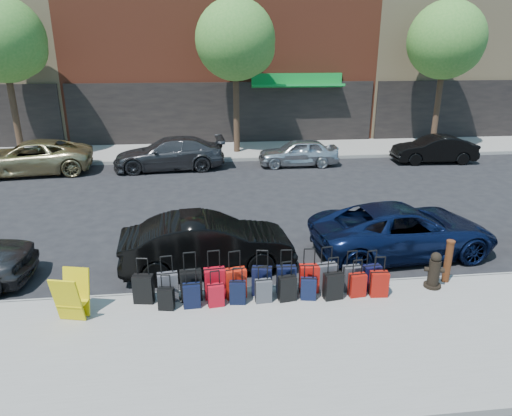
{
  "coord_description": "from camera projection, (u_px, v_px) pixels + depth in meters",
  "views": [
    {
      "loc": [
        -1.1,
        -13.44,
        5.24
      ],
      "look_at": [
        0.25,
        -1.5,
        0.96
      ],
      "focal_mm": 32.0,
      "sensor_mm": 36.0,
      "label": 1
    }
  ],
  "objects": [
    {
      "name": "suitcase_front_4",
      "position": [
        236.0,
        283.0,
        9.7
      ],
      "size": [
        0.47,
        0.32,
        1.05
      ],
      "rotation": [
        0.0,
        0.0,
        0.19
      ],
      "color": "#B41B0B",
      "rests_on": "sidewalk_near"
    },
    {
      "name": "suitcase_back_7",
      "position": [
        308.0,
        289.0,
        9.65
      ],
      "size": [
        0.35,
        0.24,
        0.77
      ],
      "rotation": [
        0.0,
        0.0,
        -0.18
      ],
      "color": "black",
      "rests_on": "sidewalk_near"
    },
    {
      "name": "car_near_1",
      "position": [
        208.0,
        244.0,
        11.12
      ],
      "size": [
        4.29,
        1.81,
        1.38
      ],
      "primitive_type": "imported",
      "rotation": [
        0.0,
        0.0,
        1.66
      ],
      "color": "black",
      "rests_on": "ground"
    },
    {
      "name": "suitcase_back_9",
      "position": [
        357.0,
        285.0,
        9.76
      ],
      "size": [
        0.37,
        0.24,
        0.83
      ],
      "rotation": [
        0.0,
        0.0,
        0.1
      ],
      "color": "maroon",
      "rests_on": "sidewalk_near"
    },
    {
      "name": "suitcase_back_5",
      "position": [
        263.0,
        291.0,
        9.55
      ],
      "size": [
        0.35,
        0.22,
        0.81
      ],
      "rotation": [
        0.0,
        0.0,
        0.08
      ],
      "color": "#3D3E43",
      "rests_on": "sidewalk_near"
    },
    {
      "name": "suitcase_front_7",
      "position": [
        309.0,
        278.0,
        9.92
      ],
      "size": [
        0.43,
        0.25,
        1.01
      ],
      "rotation": [
        0.0,
        0.0,
        -0.05
      ],
      "color": "#B2110B",
      "rests_on": "sidewalk_near"
    },
    {
      "name": "suitcase_back_8",
      "position": [
        333.0,
        286.0,
        9.65
      ],
      "size": [
        0.42,
        0.28,
        0.94
      ],
      "rotation": [
        0.0,
        0.0,
        0.14
      ],
      "color": "black",
      "rests_on": "sidewalk_near"
    },
    {
      "name": "fire_hydrant",
      "position": [
        434.0,
        271.0,
        10.09
      ],
      "size": [
        0.43,
        0.38,
        0.84
      ],
      "rotation": [
        0.0,
        0.0,
        -0.3
      ],
      "color": "black",
      "rests_on": "sidewalk_near"
    },
    {
      "name": "suitcase_back_2",
      "position": [
        192.0,
        295.0,
        9.35
      ],
      "size": [
        0.36,
        0.22,
        0.84
      ],
      "rotation": [
        0.0,
        0.0,
        0.05
      ],
      "color": "black",
      "rests_on": "sidewalk_near"
    },
    {
      "name": "car_far_1",
      "position": [
        169.0,
        154.0,
        20.35
      ],
      "size": [
        5.0,
        2.28,
        1.42
      ],
      "primitive_type": "imported",
      "rotation": [
        0.0,
        0.0,
        -1.51
      ],
      "color": "#373639",
      "rests_on": "ground"
    },
    {
      "name": "sidewalk_near",
      "position": [
        273.0,
        345.0,
        8.34
      ],
      "size": [
        60.0,
        4.0,
        0.15
      ],
      "primitive_type": "cube",
      "color": "gray",
      "rests_on": "ground"
    },
    {
      "name": "car_far_3",
      "position": [
        434.0,
        149.0,
        21.54
      ],
      "size": [
        3.9,
        1.54,
        1.26
      ],
      "primitive_type": "imported",
      "rotation": [
        0.0,
        0.0,
        -1.63
      ],
      "color": "black",
      "rests_on": "ground"
    },
    {
      "name": "suitcase_front_0",
      "position": [
        144.0,
        289.0,
        9.51
      ],
      "size": [
        0.44,
        0.29,
        0.99
      ],
      "rotation": [
        0.0,
        0.0,
        -0.16
      ],
      "color": "black",
      "rests_on": "sidewalk_near"
    },
    {
      "name": "suitcase_front_9",
      "position": [
        352.0,
        278.0,
        10.0
      ],
      "size": [
        0.4,
        0.24,
        0.92
      ],
      "rotation": [
        0.0,
        0.0,
        0.08
      ],
      "color": "#36363B",
      "rests_on": "sidewalk_near"
    },
    {
      "name": "tree_center",
      "position": [
        238.0,
        42.0,
        21.6
      ],
      "size": [
        3.8,
        3.8,
        7.27
      ],
      "color": "black",
      "rests_on": "sidewalk_far"
    },
    {
      "name": "car_near_2",
      "position": [
        403.0,
        230.0,
        12.0
      ],
      "size": [
        5.0,
        2.61,
        1.34
      ],
      "primitive_type": "imported",
      "rotation": [
        0.0,
        0.0,
        1.65
      ],
      "color": "#0D193D",
      "rests_on": "ground"
    },
    {
      "name": "tree_left",
      "position": [
        6.0,
        42.0,
        20.49
      ],
      "size": [
        3.8,
        3.8,
        7.27
      ],
      "color": "black",
      "rests_on": "sidewalk_far"
    },
    {
      "name": "suitcase_front_8",
      "position": [
        327.0,
        277.0,
        9.97
      ],
      "size": [
        0.45,
        0.29,
        1.02
      ],
      "rotation": [
        0.0,
        0.0,
        0.14
      ],
      "color": "#3E3E44",
      "rests_on": "sidewalk_near"
    },
    {
      "name": "suitcase_front_1",
      "position": [
        168.0,
        287.0,
        9.57
      ],
      "size": [
        0.44,
        0.28,
        1.01
      ],
      "rotation": [
        0.0,
        0.0,
        0.12
      ],
      "color": "#3E3E43",
      "rests_on": "sidewalk_near"
    },
    {
      "name": "suitcase_back_3",
      "position": [
        216.0,
        295.0,
        9.39
      ],
      "size": [
        0.35,
        0.23,
        0.78
      ],
      "rotation": [
        0.0,
        0.0,
        0.13
      ],
      "color": "#AA0B1A",
      "rests_on": "sidewalk_near"
    },
    {
      "name": "ground",
      "position": [
        243.0,
        221.0,
        14.45
      ],
      "size": [
        120.0,
        120.0,
        0.0
      ],
      "primitive_type": "plane",
      "color": "black",
      "rests_on": "ground"
    },
    {
      "name": "tree_right",
      "position": [
        448.0,
        42.0,
        22.71
      ],
      "size": [
        3.8,
        3.8,
        7.27
      ],
      "color": "black",
      "rests_on": "sidewalk_far"
    },
    {
      "name": "display_rack",
      "position": [
        72.0,
        296.0,
        8.89
      ],
      "size": [
        0.66,
        0.71,
        0.97
      ],
      "rotation": [
        0.0,
        0.0,
        -0.24
      ],
      "color": "#D7C00B",
      "rests_on": "sidewalk_near"
    },
    {
      "name": "suitcase_front_6",
      "position": [
        286.0,
        280.0,
        9.87
      ],
      "size": [
        0.42,
        0.25,
        1.0
      ],
      "rotation": [
        0.0,
        0.0,
        -0.05
      ],
      "color": "black",
      "rests_on": "sidewalk_near"
    },
    {
      "name": "curb_far",
      "position": [
        229.0,
        160.0,
        21.9
      ],
      "size": [
        60.0,
        0.08,
        0.15
      ],
      "primitive_type": "cube",
      "color": "gray",
      "rests_on": "ground"
    },
    {
      "name": "car_far_2",
      "position": [
        298.0,
        152.0,
        20.97
      ],
      "size": [
        3.68,
        1.52,
        1.25
      ],
      "primitive_type": "imported",
      "rotation": [
        0.0,
        0.0,
        -1.58
      ],
      "color": "silver",
      "rests_on": "ground"
    },
    {
      "name": "suitcase_front_2",
      "position": [
        191.0,
        285.0,
        9.6
      ],
      "size": [
        0.46,
        0.28,
        1.07
      ],
      "rotation": [
        0.0,
        0.0,
        0.08
      ],
      "color": "black",
      "rests_on": "sidewalk_near"
    },
    {
      "name": "suitcase_front_5",
      "position": [
        262.0,
        281.0,
        9.8
      ],
      "size": [
        0.46,
        0.31,
        1.02
      ],
      "rotation": [
        0.0,
        0.0,
        -0.21
      ],
      "color": "black",
      "rests_on": "sidewalk_near"
    },
    {
      "name": "suitcase_back_4",
      "position": [
        238.0,
        292.0,
        9.49
      ],
      "size": [
        0.35,
        0.23,
        0.8
      ],
      "rotation": [
        0.0,
        0.0,
        -0.11
      ],
      "color": "black",
      "rests_on": "sidewalk_near"
    },
    {
      "name": "sidewalk_far",
      "position": [
        227.0,
        151.0,
        23.79
      ],
      "size": [
        60.0,
        4.0,
        0.15
      ],
      "primitive_type": "cube",
      "color": "gray",
      "rests_on": "ground"
    },
    {
      "name": "car_far_0",
      "position": [
        30.0,
        158.0,
        19.6
      ],
      "size": [
        5.37,
        2.96,
        1.42
      ],
      "primitive_type": "imported",
      "rotation": [
        0.0,
        0.0,
        -1.45
      ],
      "color": "tan",
      "rests_on": "ground"
    },
    {
      "name": "bollard",
      "position": [
        448.0,
        261.0,
        10.28
      ],
      "size": [
        0.19,
        0.19,
        1.01
      ],
      "color": "#38190C",
      "rests_on": "sidewalk_near"
    },
    {
      "name": "suitcase_front_3",
      "position": [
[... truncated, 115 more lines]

